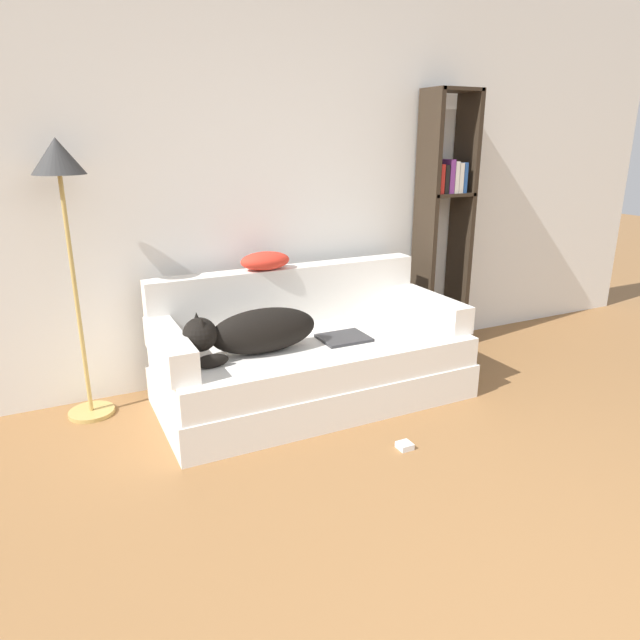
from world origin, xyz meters
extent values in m
cube|color=white|center=(0.00, 3.03, 1.35)|extent=(7.00, 0.06, 2.70)
cube|color=silver|center=(0.03, 2.41, 0.11)|extent=(1.88, 0.91, 0.22)
cube|color=silver|center=(0.03, 2.40, 0.31)|extent=(1.84, 0.87, 0.18)
cube|color=silver|center=(0.03, 2.79, 0.58)|extent=(1.84, 0.15, 0.38)
cube|color=silver|center=(-0.83, 2.40, 0.48)|extent=(0.15, 0.72, 0.17)
cube|color=silver|center=(0.90, 2.40, 0.48)|extent=(0.15, 0.72, 0.17)
ellipsoid|color=black|center=(-0.31, 2.33, 0.53)|extent=(0.63, 0.22, 0.26)
sphere|color=black|center=(-0.68, 2.33, 0.56)|extent=(0.19, 0.19, 0.19)
cone|color=black|center=(-0.68, 2.28, 0.63)|extent=(0.07, 0.07, 0.08)
cone|color=black|center=(-0.68, 2.38, 0.63)|extent=(0.07, 0.07, 0.08)
ellipsoid|color=black|center=(-0.65, 2.23, 0.43)|extent=(0.19, 0.06, 0.08)
cube|color=#2D2D30|center=(0.20, 2.32, 0.40)|extent=(0.29, 0.24, 0.02)
ellipsoid|color=red|center=(-0.13, 2.77, 0.83)|extent=(0.32, 0.19, 0.12)
cube|color=#2D2319|center=(1.15, 2.85, 0.95)|extent=(0.04, 0.26, 1.90)
cube|color=#2D2319|center=(1.49, 2.85, 0.95)|extent=(0.04, 0.26, 1.90)
cube|color=#2D2319|center=(1.32, 2.85, 1.89)|extent=(0.35, 0.26, 0.02)
cube|color=#2D2319|center=(1.32, 2.85, 1.18)|extent=(0.35, 0.26, 0.02)
cube|color=red|center=(1.20, 2.83, 1.29)|extent=(0.03, 0.20, 0.20)
cube|color=black|center=(1.24, 2.83, 1.29)|extent=(0.03, 0.20, 0.20)
cube|color=#753384|center=(1.28, 2.83, 1.31)|extent=(0.04, 0.20, 0.23)
cube|color=silver|center=(1.33, 2.83, 1.30)|extent=(0.03, 0.20, 0.22)
cube|color=silver|center=(1.37, 2.83, 1.29)|extent=(0.03, 0.20, 0.21)
cube|color=#234C93|center=(1.41, 2.83, 1.30)|extent=(0.03, 0.20, 0.21)
cylinder|color=tan|center=(-1.25, 2.80, 0.01)|extent=(0.26, 0.26, 0.02)
cylinder|color=tan|center=(-1.25, 2.80, 0.71)|extent=(0.02, 0.02, 1.36)
cone|color=#333333|center=(-1.25, 2.80, 1.48)|extent=(0.27, 0.27, 0.19)
cube|color=silver|center=(0.20, 1.64, 0.02)|extent=(0.07, 0.07, 0.03)
camera|label=1|loc=(-1.38, -0.55, 1.57)|focal=32.00mm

